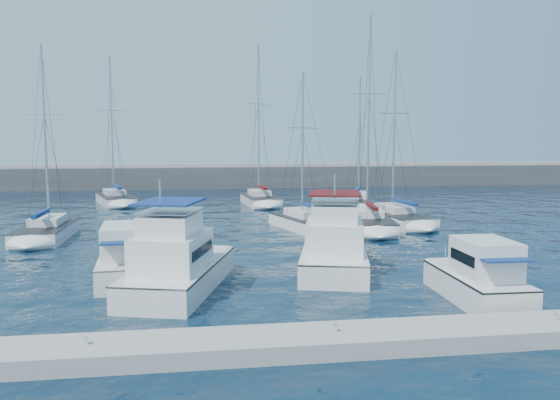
{
  "coord_description": "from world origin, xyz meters",
  "views": [
    {
      "loc": [
        -4.33,
        -28.12,
        6.97
      ],
      "look_at": [
        0.75,
        7.16,
        3.0
      ],
      "focal_mm": 35.0,
      "sensor_mm": 36.0,
      "label": 1
    }
  ],
  "objects": [
    {
      "name": "motor_yacht_port_inner",
      "position": [
        -5.51,
        -3.09,
        1.13
      ],
      "size": [
        5.49,
        9.14,
        4.69
      ],
      "rotation": [
        0.0,
        0.0,
        -0.27
      ],
      "color": "silver",
      "rests_on": "ground"
    },
    {
      "name": "breakwater",
      "position": [
        0.0,
        52.0,
        1.05
      ],
      "size": [
        160.0,
        6.0,
        4.45
      ],
      "color": "#424244",
      "rests_on": "ground"
    },
    {
      "name": "motor_yacht_stbd_outer",
      "position": [
        7.42,
        -6.66,
        0.94
      ],
      "size": [
        2.59,
        5.98,
        3.2
      ],
      "rotation": [
        0.0,
        0.0,
        -0.02
      ],
      "color": "silver",
      "rests_on": "ground"
    },
    {
      "name": "sailboat_mid_c",
      "position": [
        3.67,
        12.92,
        0.5
      ],
      "size": [
        5.17,
        8.49,
        12.47
      ],
      "rotation": [
        0.0,
        0.0,
        0.3
      ],
      "color": "silver",
      "rests_on": "ground"
    },
    {
      "name": "motor_yacht_port_outer",
      "position": [
        -8.07,
        -0.29,
        0.94
      ],
      "size": [
        3.47,
        7.56,
        3.2
      ],
      "rotation": [
        0.0,
        0.0,
        0.09
      ],
      "color": "silver",
      "rests_on": "ground"
    },
    {
      "name": "dock_cleat_near_stbd",
      "position": [
        8.0,
        -11.0,
        0.72
      ],
      "size": [
        0.16,
        0.16,
        0.25
      ],
      "primitive_type": "cylinder",
      "color": "silver",
      "rests_on": "dock"
    },
    {
      "name": "sailboat_mid_d",
      "position": [
        8.58,
        12.77,
        0.54
      ],
      "size": [
        4.45,
        9.14,
        16.93
      ],
      "rotation": [
        0.0,
        0.0,
        -0.15
      ],
      "color": "silver",
      "rests_on": "ground"
    },
    {
      "name": "sailboat_back_c",
      "position": [
        11.53,
        25.82,
        0.51
      ],
      "size": [
        5.86,
        9.28,
        13.82
      ],
      "rotation": [
        0.0,
        0.0,
        -0.35
      ],
      "color": "silver",
      "rests_on": "ground"
    },
    {
      "name": "sailboat_back_a",
      "position": [
        -13.65,
        32.64,
        0.54
      ],
      "size": [
        5.5,
        8.96,
        16.19
      ],
      "rotation": [
        0.0,
        0.0,
        0.31
      ],
      "color": "silver",
      "rests_on": "ground"
    },
    {
      "name": "dock_cleat_centre",
      "position": [
        0.0,
        -11.0,
        0.72
      ],
      "size": [
        0.16,
        0.16,
        0.25
      ],
      "primitive_type": "cylinder",
      "color": "silver",
      "rests_on": "dock"
    },
    {
      "name": "dock_cleat_near_port",
      "position": [
        -8.0,
        -11.0,
        0.72
      ],
      "size": [
        0.16,
        0.16,
        0.25
      ],
      "primitive_type": "cylinder",
      "color": "silver",
      "rests_on": "dock"
    },
    {
      "name": "dock",
      "position": [
        0.0,
        -11.0,
        0.3
      ],
      "size": [
        40.0,
        2.2,
        0.6
      ],
      "primitive_type": "cube",
      "color": "gray",
      "rests_on": "ground"
    },
    {
      "name": "motor_yacht_stbd_inner",
      "position": [
        2.57,
        -0.4,
        1.13
      ],
      "size": [
        5.41,
        9.21,
        4.69
      ],
      "rotation": [
        0.0,
        0.0,
        -0.25
      ],
      "color": "silver",
      "rests_on": "ground"
    },
    {
      "name": "sailboat_back_b",
      "position": [
        1.86,
        29.76,
        0.56
      ],
      "size": [
        3.8,
        8.1,
        17.28
      ],
      "rotation": [
        0.0,
        0.0,
        0.08
      ],
      "color": "silver",
      "rests_on": "ground"
    },
    {
      "name": "ground",
      "position": [
        0.0,
        0.0,
        0.0
      ],
      "size": [
        220.0,
        220.0,
        0.0
      ],
      "primitive_type": "plane",
      "color": "black",
      "rests_on": "ground"
    },
    {
      "name": "sailboat_mid_a",
      "position": [
        -15.23,
        11.84,
        0.52
      ],
      "size": [
        3.17,
        7.86,
        13.93
      ],
      "rotation": [
        0.0,
        0.0,
        0.01
      ],
      "color": "silver",
      "rests_on": "ground"
    },
    {
      "name": "sailboat_mid_e",
      "position": [
        11.6,
        14.72,
        0.52
      ],
      "size": [
        3.98,
        8.64,
        14.57
      ],
      "rotation": [
        0.0,
        0.0,
        0.11
      ],
      "color": "silver",
      "rests_on": "ground"
    }
  ]
}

